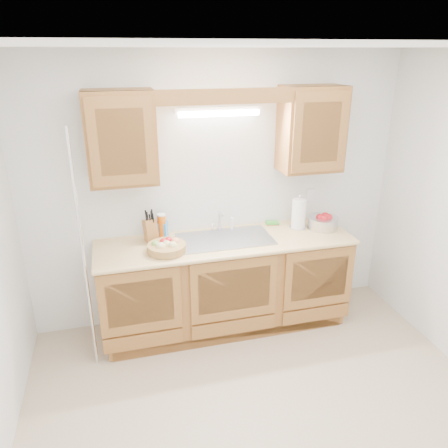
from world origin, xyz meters
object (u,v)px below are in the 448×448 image
object	(u,v)px
apple_bowl	(323,222)
fruit_basket	(167,247)
knife_block	(151,230)
paper_towel	(299,214)

from	to	relation	value
apple_bowl	fruit_basket	bearing A→B (deg)	-174.59
apple_bowl	knife_block	bearing A→B (deg)	176.20
knife_block	paper_towel	size ratio (longest dim) A/B	0.88
fruit_basket	paper_towel	size ratio (longest dim) A/B	1.26
paper_towel	apple_bowl	bearing A→B (deg)	-15.96
fruit_basket	paper_towel	world-z (taller)	paper_towel
knife_block	paper_towel	world-z (taller)	paper_towel
fruit_basket	paper_towel	distance (m)	1.30
knife_block	apple_bowl	size ratio (longest dim) A/B	0.83
fruit_basket	apple_bowl	bearing A→B (deg)	5.41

